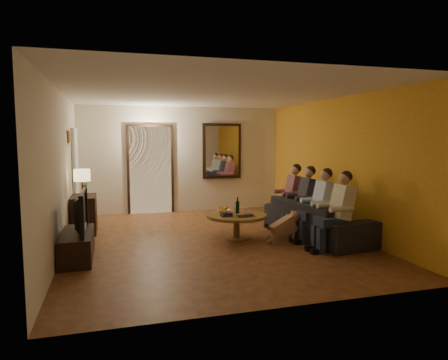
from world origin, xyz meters
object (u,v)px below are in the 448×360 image
object	(u,v)px
coffee_table	(237,227)
dog	(284,227)
person_b	(320,208)
wine_bottle	(238,205)
tv	(76,212)
laptop	(247,216)
tv_stand	(77,246)
sofa	(316,219)
person_d	(291,198)
dresser	(84,214)
table_lamp	(82,183)
person_a	(339,214)
person_c	(304,203)
bowl	(224,211)

from	to	relation	value
coffee_table	dog	bearing A→B (deg)	-33.16
person_b	wine_bottle	bearing A→B (deg)	152.92
tv	coffee_table	xyz separation A→B (m)	(2.69, 0.50, -0.50)
tv	laptop	xyz separation A→B (m)	(2.79, 0.22, -0.26)
tv_stand	sofa	xyz separation A→B (m)	(4.16, 0.23, 0.14)
wine_bottle	laptop	xyz separation A→B (m)	(0.05, -0.38, -0.14)
sofa	laptop	bearing A→B (deg)	83.52
tv	person_d	bearing A→B (deg)	-74.44
person_d	dresser	bearing A→B (deg)	171.22
tv	person_b	world-z (taller)	person_b
person_d	dog	world-z (taller)	person_d
dog	laptop	size ratio (longest dim) A/B	1.70
person_b	laptop	world-z (taller)	person_b
table_lamp	person_a	distance (m)	4.64
tv	person_c	xyz separation A→B (m)	(4.06, 0.53, -0.12)
tv_stand	person_c	distance (m)	4.11
dog	laptop	world-z (taller)	dog
person_b	person_d	size ratio (longest dim) A/B	1.00
person_b	person_d	xyz separation A→B (m)	(0.00, 1.20, 0.00)
bowl	laptop	world-z (taller)	bowl
bowl	laptop	bearing A→B (deg)	-60.75
tv	person_d	distance (m)	4.22
person_a	wine_bottle	world-z (taller)	person_a
person_b	coffee_table	size ratio (longest dim) A/B	1.11
table_lamp	coffee_table	world-z (taller)	table_lamp
tv	person_a	world-z (taller)	person_a
person_b	laptop	xyz separation A→B (m)	(-1.27, 0.29, -0.14)
tv_stand	person_c	bearing A→B (deg)	7.45
table_lamp	dog	bearing A→B (deg)	-23.77
coffee_table	wine_bottle	distance (m)	0.40
tv_stand	person_d	bearing A→B (deg)	15.56
person_d	table_lamp	bearing A→B (deg)	174.27
laptop	wine_bottle	bearing A→B (deg)	87.62
tv	sofa	distance (m)	4.18
person_a	person_d	distance (m)	1.80
tv	dog	distance (m)	3.44
laptop	person_c	bearing A→B (deg)	3.75
table_lamp	tv	distance (m)	1.56
person_d	bowl	bearing A→B (deg)	-165.25
dresser	person_b	xyz separation A→B (m)	(4.06, -1.83, 0.24)
coffee_table	bowl	world-z (taller)	bowl
wine_bottle	tv	bearing A→B (deg)	-167.59
dresser	table_lamp	size ratio (longest dim) A/B	1.51
person_a	bowl	bearing A→B (deg)	137.98
tv	coffee_table	bearing A→B (deg)	-79.41
laptop	bowl	bearing A→B (deg)	109.37
dresser	dog	distance (m)	3.82
coffee_table	wine_bottle	size ratio (longest dim) A/B	3.50
tv	coffee_table	world-z (taller)	tv
person_b	dog	world-z (taller)	person_b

